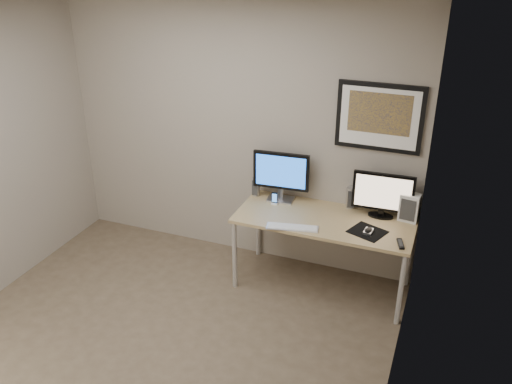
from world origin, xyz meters
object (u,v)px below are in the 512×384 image
speaker_left (256,186)px  keyboard (292,227)px  phone_dock (275,198)px  monitor_large (281,174)px  speaker_right (350,198)px  fan_unit (410,207)px  framed_art (379,117)px  desk (324,225)px  monitor_tv (383,194)px

speaker_left → keyboard: bearing=-44.9°
phone_dock → keyboard: (0.30, -0.38, -0.05)m
monitor_large → speaker_left: (-0.26, 0.02, -0.18)m
speaker_right → phone_dock: size_ratio=1.64×
fan_unit → framed_art: bearing=172.8°
framed_art → phone_dock: 1.22m
keyboard → desk: bearing=40.7°
speaker_right → monitor_large: bearing=171.3°
desk → phone_dock: phone_dock is taller
keyboard → fan_unit: (0.92, 0.52, 0.12)m
desk → speaker_right: (0.16, 0.30, 0.17)m
desk → keyboard: size_ratio=3.52×
framed_art → speaker_left: 1.37m
monitor_tv → phone_dock: (-0.98, -0.11, -0.17)m
phone_dock → desk: bearing=-15.9°
desk → monitor_large: size_ratio=2.98×
monitor_large → phone_dock: monitor_large is taller
framed_art → keyboard: (-0.57, -0.61, -0.88)m
phone_dock → fan_unit: fan_unit is taller
desk → keyboard: (-0.22, -0.28, 0.07)m
monitor_large → speaker_right: bearing=3.9°
speaker_left → fan_unit: 1.46m
fan_unit → monitor_tv: bearing=-166.3°
speaker_right → keyboard: speaker_right is taller
monitor_tv → phone_dock: 1.00m
speaker_left → keyboard: (0.54, -0.50, -0.09)m
framed_art → fan_unit: (0.36, -0.09, -0.76)m
keyboard → framed_art: bearing=35.6°
framed_art → speaker_left: size_ratio=4.02×
speaker_left → speaker_right: size_ratio=0.93×
framed_art → speaker_left: (-1.10, -0.11, -0.80)m
framed_art → fan_unit: size_ratio=2.93×
monitor_tv → speaker_right: bearing=161.3°
monitor_tv → framed_art: bearing=131.5°
speaker_left → fan_unit: bearing=-1.1°
framed_art → keyboard: size_ratio=1.65×
framed_art → phone_dock: framed_art is taller
monitor_large → fan_unit: (1.20, 0.03, -0.14)m
desk → fan_unit: size_ratio=6.25×
desk → monitor_tv: bearing=24.5°
framed_art → monitor_large: size_ratio=1.40×
speaker_left → desk: bearing=-18.3°
framed_art → keyboard: bearing=-132.8°
monitor_tv → keyboard: (-0.68, -0.49, -0.22)m
framed_art → speaker_right: 0.81m
speaker_left → monitor_tv: bearing=-2.3°
monitor_tv → speaker_left: 1.23m
phone_dock → fan_unit: size_ratio=0.48×
phone_dock → monitor_tv: bearing=1.7°
desk → phone_dock: (-0.52, 0.10, 0.13)m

